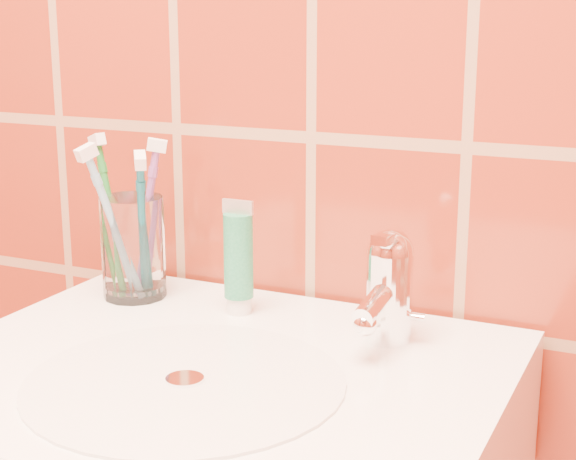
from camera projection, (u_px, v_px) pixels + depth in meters
The scene contains 7 objects.
glass_tumbler at pixel (133, 247), 1.05m from camera, with size 0.08×0.08×0.12m, color white.
toothpaste_tube at pixel (238, 261), 0.99m from camera, with size 0.04×0.03×0.13m.
faucet at pixel (388, 283), 0.90m from camera, with size 0.05×0.11×0.12m.
toothbrush_0 at pixel (146, 218), 1.05m from camera, with size 0.05×0.04×0.20m, color #834594, non-canonical shape.
toothbrush_1 at pixel (142, 229), 1.02m from camera, with size 0.06×0.07×0.19m, color #0C5666, non-canonical shape.
toothbrush_2 at pixel (114, 226), 1.01m from camera, with size 0.05×0.08×0.20m, color #77AFD4, non-canonical shape.
toothbrush_3 at pixel (112, 217), 1.06m from camera, with size 0.08×0.05×0.20m, color #1B6825, non-canonical shape.
Camera 1 is at (0.41, 0.26, 1.19)m, focal length 55.00 mm.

